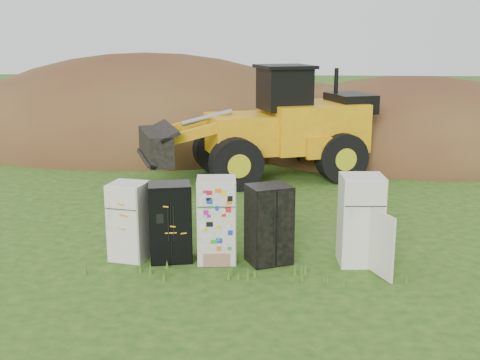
{
  "coord_description": "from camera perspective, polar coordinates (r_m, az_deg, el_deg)",
  "views": [
    {
      "loc": [
        0.59,
        -12.01,
        4.69
      ],
      "look_at": [
        -0.25,
        2.0,
        1.28
      ],
      "focal_mm": 45.0,
      "sensor_mm": 36.0,
      "label": 1
    }
  ],
  "objects": [
    {
      "name": "fridge_leftmost",
      "position": [
        13.0,
        -10.46,
        -3.85
      ],
      "size": [
        0.86,
        0.84,
        1.67
      ],
      "primitive_type": null,
      "rotation": [
        0.0,
        0.0,
        -0.2
      ],
      "color": "silver",
      "rests_on": "ground"
    },
    {
      "name": "fridge_black_side",
      "position": [
        12.79,
        -6.63,
        -3.99
      ],
      "size": [
        1.0,
        0.86,
        1.67
      ],
      "primitive_type": null,
      "rotation": [
        0.0,
        0.0,
        0.21
      ],
      "color": "black",
      "rests_on": "ground"
    },
    {
      "name": "dirt_mound_right",
      "position": [
        25.62,
        15.95,
        2.56
      ],
      "size": [
        13.79,
        10.11,
        6.17
      ],
      "primitive_type": "ellipsoid",
      "color": "#4E2919",
      "rests_on": "ground"
    },
    {
      "name": "wheel_loader",
      "position": [
        19.73,
        1.61,
        5.4
      ],
      "size": [
        8.31,
        5.52,
        3.73
      ],
      "primitive_type": null,
      "rotation": [
        0.0,
        0.0,
        0.34
      ],
      "color": "orange",
      "rests_on": "ground"
    },
    {
      "name": "fridge_dark_mid",
      "position": [
        12.59,
        2.77,
        -4.21
      ],
      "size": [
        1.07,
        0.99,
        1.67
      ],
      "primitive_type": null,
      "rotation": [
        0.0,
        0.0,
        0.42
      ],
      "color": "black",
      "rests_on": "ground"
    },
    {
      "name": "dirt_mound_left",
      "position": [
        27.99,
        -8.69,
        3.84
      ],
      "size": [
        17.73,
        13.3,
        7.82
      ],
      "primitive_type": "ellipsoid",
      "color": "#4E2919",
      "rests_on": "ground"
    },
    {
      "name": "ground",
      "position": [
        12.91,
        0.59,
        -7.67
      ],
      "size": [
        120.0,
        120.0,
        0.0
      ],
      "primitive_type": "plane",
      "color": "#214A13",
      "rests_on": "ground"
    },
    {
      "name": "fridge_sticker",
      "position": [
        12.65,
        -2.23,
        -3.81
      ],
      "size": [
        0.87,
        0.81,
        1.8
      ],
      "primitive_type": null,
      "rotation": [
        0.0,
        0.0,
        0.09
      ],
      "color": "white",
      "rests_on": "ground"
    },
    {
      "name": "fridge_open_door",
      "position": [
        12.75,
        11.37,
        -3.72
      ],
      "size": [
        0.9,
        0.84,
        1.89
      ],
      "primitive_type": null,
      "rotation": [
        0.0,
        0.0,
        0.06
      ],
      "color": "silver",
      "rests_on": "ground"
    },
    {
      "name": "dirt_mound_back",
      "position": [
        29.75,
        1.25,
        4.57
      ],
      "size": [
        17.02,
        11.35,
        5.2
      ],
      "primitive_type": "ellipsoid",
      "color": "#4E2919",
      "rests_on": "ground"
    }
  ]
}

